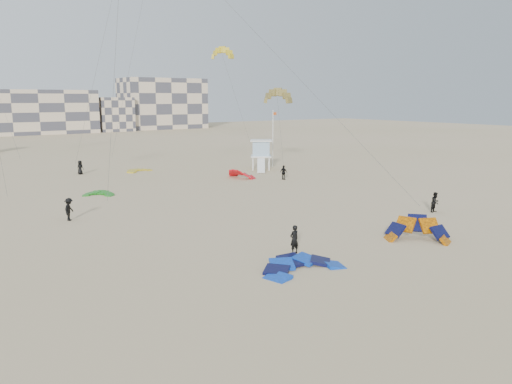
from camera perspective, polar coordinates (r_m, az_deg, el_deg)
ground at (r=29.93m, az=8.05°, el=-8.23°), size 320.00×320.00×0.00m
kite_ground_blue at (r=28.98m, az=5.23°, el=-8.80°), size 4.87×5.10×1.72m
kite_ground_orange at (r=36.26m, az=17.93°, el=-5.29°), size 6.11×6.11×4.35m
kite_ground_green at (r=52.86m, az=-17.53°, el=-0.36°), size 4.07×4.11×1.18m
kite_ground_red_far at (r=61.58m, az=-1.73°, el=1.63°), size 4.47×4.32×3.33m
kite_ground_yellow at (r=68.81m, az=-13.29°, el=2.30°), size 4.23×4.34×0.59m
kitesurfer_main at (r=31.53m, az=4.39°, el=-5.42°), size 0.70×0.49×1.84m
kitesurfer_b at (r=45.42m, az=19.81°, el=-1.11°), size 0.92×0.76×1.75m
kitesurfer_c at (r=42.53m, az=-20.58°, el=-1.87°), size 1.27×1.36×1.84m
kitesurfer_d at (r=60.06m, az=3.18°, el=2.23°), size 0.71×1.10×1.74m
kitesurfer_e at (r=68.20m, az=-19.46°, el=2.67°), size 1.03×0.87×1.80m
kitesurfer_f at (r=88.36m, az=0.33°, el=4.93°), size 1.16×1.66×1.72m
kite_fly_olive at (r=68.05m, az=2.46°, el=10.74°), size 5.22×6.60×10.10m
kite_fly_yellow at (r=80.07m, az=-3.90°, el=15.44°), size 11.47×7.57×16.53m
lifeguard_tower_near at (r=68.67m, az=0.60°, el=4.27°), size 4.02×6.14×4.08m
flagpole at (r=71.32m, az=1.95°, el=6.27°), size 0.65×0.10×8.03m
condo_mid at (r=153.50m, az=-24.14°, el=8.36°), size 32.00×16.00×12.00m
condo_east at (r=167.68m, az=-10.63°, el=9.89°), size 26.00×14.00×16.00m
condo_fill_right at (r=157.33m, az=-16.02°, el=8.53°), size 10.00×10.00×10.00m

